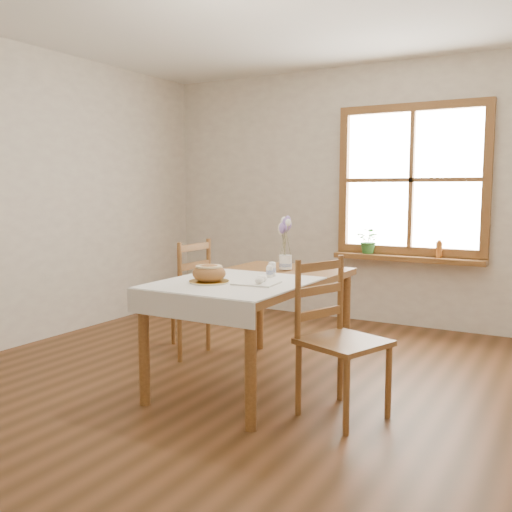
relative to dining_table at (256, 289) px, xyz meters
The scene contains 18 objects.
ground 0.73m from the dining_table, 90.00° to the right, with size 5.00×5.00×0.00m, color brown.
room_walls 1.08m from the dining_table, 90.00° to the right, with size 4.60×5.10×2.65m.
window 2.36m from the dining_table, 77.02° to the left, with size 1.46×0.08×1.46m.
window_sill 2.16m from the dining_table, 76.61° to the left, with size 1.46×0.20×0.05m.
dining_table is the anchor object (origin of this frame).
table_linen 0.32m from the dining_table, 90.00° to the right, with size 0.91×0.99×0.01m, color white.
chair_left 0.99m from the dining_table, 163.00° to the left, with size 0.45×0.47×0.95m, color brown, non-canonical shape.
chair_right 0.85m from the dining_table, 20.70° to the right, with size 0.44×0.46×0.95m, color brown, non-canonical shape.
bread_plate 0.44m from the dining_table, 105.74° to the right, with size 0.25×0.25×0.01m, color white.
bread_loaf 0.46m from the dining_table, 105.74° to the right, with size 0.22×0.22×0.12m, color olive.
egg_napkin 0.36m from the dining_table, 59.89° to the right, with size 0.27×0.23×0.01m, color white.
eggs 0.37m from the dining_table, 59.89° to the right, with size 0.21×0.19×0.05m, color white, non-canonical shape.
salt_shaker 0.19m from the dining_table, 19.67° to the left, with size 0.06×0.06×0.11m, color white.
pepper_shaker 0.19m from the dining_table, 11.79° to the right, with size 0.05×0.05×0.09m, color white.
flower_vase 0.43m from the dining_table, 86.86° to the left, with size 0.10×0.10×0.11m, color white.
lavender_bouquet 0.54m from the dining_table, 86.86° to the left, with size 0.17×0.17×0.32m, color #785CA3, non-canonical shape.
potted_plant 2.11m from the dining_table, 86.96° to the left, with size 0.23×0.26×0.20m, color #31722D.
amber_bottle 2.25m from the dining_table, 69.20° to the left, with size 0.06×0.06×0.17m, color #B05F20.
Camera 1 is at (1.96, -3.12, 1.37)m, focal length 40.00 mm.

